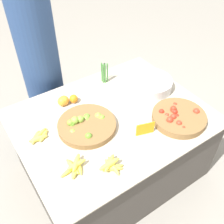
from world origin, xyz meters
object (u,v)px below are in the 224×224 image
(tomato_basket, at_px, (178,117))
(vendor_person, at_px, (41,66))
(lime_bowl, at_px, (86,125))
(metal_bowl, at_px, (151,84))
(price_sign, at_px, (145,129))

(tomato_basket, distance_m, vendor_person, 1.29)
(lime_bowl, height_order, tomato_basket, lime_bowl)
(metal_bowl, bearing_deg, tomato_basket, -100.87)
(lime_bowl, distance_m, metal_bowl, 0.70)
(tomato_basket, bearing_deg, price_sign, 174.12)
(metal_bowl, bearing_deg, lime_bowl, -171.90)
(price_sign, bearing_deg, vendor_person, 122.98)
(lime_bowl, distance_m, price_sign, 0.43)
(price_sign, height_order, vendor_person, vendor_person)
(lime_bowl, xyz_separation_m, price_sign, (0.31, -0.29, 0.03))
(tomato_basket, bearing_deg, lime_bowl, 152.29)
(vendor_person, bearing_deg, metal_bowl, -46.33)
(tomato_basket, distance_m, price_sign, 0.30)
(metal_bowl, distance_m, vendor_person, 1.00)
(price_sign, bearing_deg, metal_bowl, 63.10)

